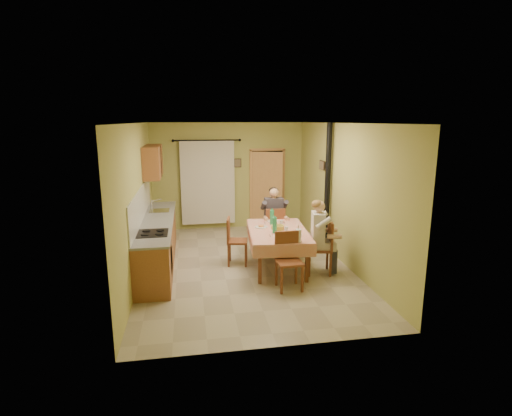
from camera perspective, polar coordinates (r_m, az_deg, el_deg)
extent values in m
cube|color=tan|center=(8.10, -1.64, -8.18)|extent=(4.00, 6.00, 0.01)
cube|color=tan|center=(10.66, -3.98, 4.57)|extent=(4.00, 0.04, 2.80)
cube|color=tan|center=(4.85, 3.30, -4.98)|extent=(4.00, 0.04, 2.80)
cube|color=tan|center=(7.71, -16.59, 1.05)|extent=(0.04, 6.00, 2.80)
cube|color=tan|center=(8.24, 12.21, 1.99)|extent=(0.04, 6.00, 2.80)
cube|color=white|center=(7.58, -1.77, 12.03)|extent=(4.00, 6.00, 0.04)
cube|color=brown|center=(8.29, -13.81, -4.85)|extent=(0.60, 3.60, 0.88)
cube|color=gray|center=(8.17, -13.97, -1.76)|extent=(0.64, 3.64, 0.04)
cube|color=white|center=(8.13, -16.10, 0.43)|extent=(0.02, 3.60, 0.66)
cube|color=silver|center=(8.95, -13.63, -0.43)|extent=(0.42, 0.42, 0.03)
cube|color=black|center=(7.20, -14.53, -3.50)|extent=(0.52, 0.56, 0.02)
cube|color=black|center=(7.32, -12.00, -7.00)|extent=(0.01, 0.55, 0.55)
cube|color=brown|center=(9.29, -14.51, 6.46)|extent=(0.35, 1.40, 0.70)
cylinder|color=black|center=(10.41, -7.04, 9.57)|extent=(1.70, 0.04, 0.04)
cube|color=silver|center=(10.54, -6.89, 3.60)|extent=(1.40, 0.06, 2.20)
cube|color=black|center=(10.86, 1.58, 2.76)|extent=(0.84, 0.03, 2.06)
cube|color=tan|center=(10.77, -0.75, 2.68)|extent=(0.06, 0.06, 2.12)
cube|color=tan|center=(10.94, 3.91, 2.81)|extent=(0.06, 0.06, 2.12)
cube|color=tan|center=(10.72, 1.63, 8.34)|extent=(0.96, 0.06, 0.06)
cube|color=tan|center=(10.71, 1.62, 2.57)|extent=(0.79, 0.31, 2.04)
cube|color=tan|center=(7.80, 3.15, -3.30)|extent=(1.27, 1.95, 0.04)
cube|color=tan|center=(6.96, 4.14, -6.23)|extent=(1.10, 0.12, 0.22)
cube|color=tan|center=(8.72, 2.35, -2.35)|extent=(1.10, 0.12, 0.22)
cube|color=tan|center=(7.78, -0.90, -4.17)|extent=(0.19, 1.85, 0.22)
cube|color=tan|center=(7.92, 7.12, -3.96)|extent=(0.19, 1.85, 0.22)
cylinder|color=white|center=(8.43, 2.42, -1.90)|extent=(0.25, 0.25, 0.02)
ellipsoid|color=#CC7233|center=(8.42, 2.42, -1.76)|extent=(0.12, 0.12, 0.05)
cylinder|color=white|center=(7.23, 3.96, -4.35)|extent=(0.25, 0.25, 0.02)
ellipsoid|color=#CC7233|center=(7.22, 3.96, -4.19)|extent=(0.12, 0.12, 0.05)
cylinder|color=white|center=(7.51, 5.66, -3.74)|extent=(0.25, 0.25, 0.02)
ellipsoid|color=#CC7233|center=(7.50, 5.66, -3.59)|extent=(0.12, 0.12, 0.05)
cylinder|color=white|center=(7.96, 0.74, -2.73)|extent=(0.25, 0.25, 0.02)
ellipsoid|color=#CC7233|center=(7.96, 0.74, -2.58)|extent=(0.12, 0.12, 0.05)
cylinder|color=gold|center=(7.83, 3.11, -2.78)|extent=(0.26, 0.26, 0.08)
cylinder|color=white|center=(7.27, 3.72, -4.25)|extent=(0.28, 0.28, 0.02)
cube|color=tan|center=(7.24, 3.50, -4.14)|extent=(0.07, 0.07, 0.03)
cube|color=tan|center=(7.27, 3.27, -4.06)|extent=(0.06, 0.07, 0.03)
cube|color=tan|center=(7.30, 3.64, -3.99)|extent=(0.05, 0.06, 0.03)
cube|color=tan|center=(7.24, 3.77, -4.14)|extent=(0.07, 0.07, 0.03)
cube|color=tan|center=(7.24, 3.67, -4.14)|extent=(0.06, 0.05, 0.03)
cube|color=tan|center=(7.23, 3.78, -4.16)|extent=(0.07, 0.06, 0.03)
cube|color=tan|center=(7.29, 3.36, -4.02)|extent=(0.07, 0.07, 0.03)
cylinder|color=silver|center=(7.66, 4.36, -3.06)|extent=(0.07, 0.07, 0.10)
cylinder|color=silver|center=(8.14, 3.64, -2.13)|extent=(0.07, 0.07, 0.10)
cylinder|color=white|center=(7.04, 6.04, -3.90)|extent=(0.11, 0.11, 0.22)
cylinder|color=silver|center=(7.03, 6.04, -3.67)|extent=(0.02, 0.02, 0.30)
cube|color=brown|center=(8.91, 2.56, -3.03)|extent=(0.43, 0.43, 0.04)
cube|color=brown|center=(8.66, 2.83, -1.69)|extent=(0.43, 0.05, 0.49)
cube|color=brown|center=(6.89, 4.78, -7.75)|extent=(0.43, 0.43, 0.04)
cube|color=brown|center=(6.98, 4.38, -5.21)|extent=(0.42, 0.05, 0.48)
cube|color=brown|center=(7.66, 8.97, -5.76)|extent=(0.53, 0.53, 0.04)
cube|color=brown|center=(7.61, 10.59, -3.75)|extent=(0.12, 0.45, 0.52)
cube|color=brown|center=(8.03, -2.66, -4.76)|extent=(0.47, 0.47, 0.04)
cube|color=brown|center=(7.98, -3.97, -3.04)|extent=(0.11, 0.40, 0.46)
cube|color=#38333D|center=(8.79, 2.69, -2.70)|extent=(0.37, 0.40, 0.16)
cube|color=#38333D|center=(8.83, 2.54, -0.29)|extent=(0.40, 0.23, 0.54)
sphere|color=tan|center=(8.74, 2.58, 2.19)|extent=(0.21, 0.21, 0.21)
ellipsoid|color=black|center=(8.77, 2.53, 2.49)|extent=(0.21, 0.21, 0.16)
cube|color=beige|center=(7.65, 9.74, -5.19)|extent=(0.46, 0.43, 0.16)
cube|color=beige|center=(7.53, 8.86, -2.66)|extent=(0.29, 0.43, 0.54)
sphere|color=tan|center=(7.44, 9.03, 0.24)|extent=(0.21, 0.21, 0.21)
ellipsoid|color=olive|center=(7.43, 8.74, 0.55)|extent=(0.21, 0.21, 0.16)
cylinder|color=black|center=(8.75, 10.15, 2.69)|extent=(0.12, 0.12, 2.80)
cylinder|color=black|center=(9.05, 9.85, -5.14)|extent=(0.24, 0.24, 0.30)
cube|color=black|center=(10.62, -2.64, 6.46)|extent=(0.19, 0.03, 0.23)
cube|color=brown|center=(9.28, 9.41, 6.06)|extent=(0.03, 0.31, 0.21)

